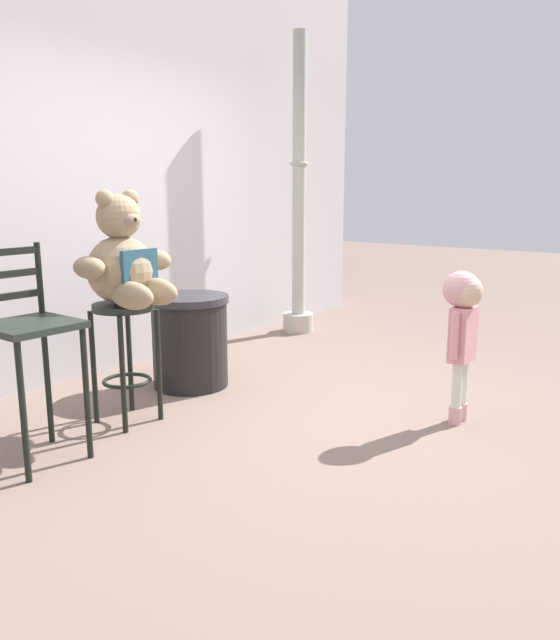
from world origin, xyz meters
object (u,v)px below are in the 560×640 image
Objects in this scene: trash_bin at (190,341)px; lamppost at (299,218)px; bar_stool_with_teddy at (125,339)px; bar_chair_empty at (28,337)px; child_walking at (463,314)px; teddy_bear at (124,263)px.

trash_bin is 0.23× the size of lamppost.
bar_stool_with_teddy is 0.65× the size of bar_chair_empty.
lamppost is at bearing 12.61° from trash_bin.
lamppost is 3.43m from bar_chair_empty.
lamppost is (1.45, 2.25, 0.45)m from child_walking.
teddy_bear is 2.76m from lamppost.
lamppost reaches higher than child_walking.
teddy_bear is 1.00× the size of trash_bin.
teddy_bear is 0.23× the size of lamppost.
trash_bin is (0.74, 0.24, -0.65)m from teddy_bear.
child_walking is 2.71m from lamppost.
teddy_bear is at bearing -165.87° from lamppost.
trash_bin is 0.59× the size of bar_chair_empty.
lamppost is at bearing 11.97° from bar_chair_empty.
bar_chair_empty is at bearing -168.93° from trash_bin.
teddy_bear is 0.59× the size of bar_chair_empty.
child_walking is at bearing -52.36° from teddy_bear.
trash_bin is at bearing 18.00° from teddy_bear.
lamppost is (1.93, 0.43, 0.79)m from trash_bin.
lamppost reaches higher than bar_stool_with_teddy.
bar_stool_with_teddy reaches higher than trash_bin.
teddy_bear is 1.01m from trash_bin.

